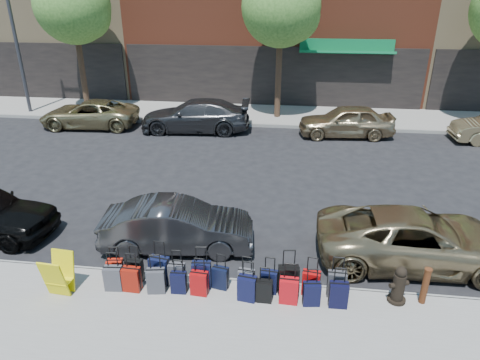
# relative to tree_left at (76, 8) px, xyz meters

# --- Properties ---
(ground) EXTENTS (120.00, 120.00, 0.00)m
(ground) POSITION_rel_tree_left_xyz_m (9.86, -9.50, -5.41)
(ground) COLOR black
(ground) RESTS_ON ground
(sidewalk_near) EXTENTS (60.00, 4.00, 0.15)m
(sidewalk_near) POSITION_rel_tree_left_xyz_m (9.86, -16.00, -5.34)
(sidewalk_near) COLOR gray
(sidewalk_near) RESTS_ON ground
(sidewalk_far) EXTENTS (60.00, 4.00, 0.15)m
(sidewalk_far) POSITION_rel_tree_left_xyz_m (9.86, 0.50, -5.34)
(sidewalk_far) COLOR gray
(sidewalk_far) RESTS_ON ground
(curb_near) EXTENTS (60.00, 0.08, 0.15)m
(curb_near) POSITION_rel_tree_left_xyz_m (9.86, -13.98, -5.34)
(curb_near) COLOR gray
(curb_near) RESTS_ON ground
(curb_far) EXTENTS (60.00, 0.08, 0.15)m
(curb_far) POSITION_rel_tree_left_xyz_m (9.86, -1.52, -5.34)
(curb_far) COLOR gray
(curb_far) RESTS_ON ground
(tree_left) EXTENTS (3.80, 3.80, 7.27)m
(tree_left) POSITION_rel_tree_left_xyz_m (0.00, 0.00, 0.00)
(tree_left) COLOR black
(tree_left) RESTS_ON sidewalk_far
(tree_center) EXTENTS (3.80, 3.80, 7.27)m
(tree_center) POSITION_rel_tree_left_xyz_m (10.50, 0.00, 0.00)
(tree_center) COLOR black
(tree_center) RESTS_ON sidewalk_far
(streetlight) EXTENTS (2.59, 0.18, 8.00)m
(streetlight) POSITION_rel_tree_left_xyz_m (-2.94, -0.70, -0.75)
(streetlight) COLOR #333338
(streetlight) RESTS_ON sidewalk_far
(suitcase_front_0) EXTENTS (0.38, 0.25, 0.86)m
(suitcase_front_0) POSITION_rel_tree_left_xyz_m (7.34, -14.34, -4.99)
(suitcase_front_0) COLOR #B01A0B
(suitcase_front_0) RESTS_ON sidewalk_near
(suitcase_front_1) EXTENTS (0.39, 0.24, 0.91)m
(suitcase_front_1) POSITION_rel_tree_left_xyz_m (7.79, -14.30, -4.98)
(suitcase_front_1) COLOR black
(suitcase_front_1) RESTS_ON sidewalk_near
(suitcase_front_2) EXTENTS (0.47, 0.30, 1.06)m
(suitcase_front_2) POSITION_rel_tree_left_xyz_m (8.39, -14.30, -4.93)
(suitcase_front_2) COLOR black
(suitcase_front_2) RESTS_ON sidewalk_near
(suitcase_front_3) EXTENTS (0.37, 0.20, 0.89)m
(suitcase_front_3) POSITION_rel_tree_left_xyz_m (8.80, -14.34, -4.98)
(suitcase_front_3) COLOR #3E3E44
(suitcase_front_3) RESTS_ON sidewalk_near
(suitcase_front_4) EXTENTS (0.44, 0.27, 1.02)m
(suitcase_front_4) POSITION_rel_tree_left_xyz_m (9.36, -14.32, -4.94)
(suitcase_front_4) COLOR black
(suitcase_front_4) RESTS_ON sidewalk_near
(suitcase_front_5) EXTENTS (0.39, 0.26, 0.86)m
(suitcase_front_5) POSITION_rel_tree_left_xyz_m (9.79, -14.31, -4.99)
(suitcase_front_5) COLOR black
(suitcase_front_5) RESTS_ON sidewalk_near
(suitcase_front_6) EXTENTS (0.38, 0.23, 0.86)m
(suitcase_front_6) POSITION_rel_tree_left_xyz_m (10.37, -14.34, -4.99)
(suitcase_front_6) COLOR #434349
(suitcase_front_6) RESTS_ON sidewalk_near
(suitcase_front_7) EXTENTS (0.38, 0.23, 0.88)m
(suitcase_front_7) POSITION_rel_tree_left_xyz_m (10.88, -14.32, -4.99)
(suitcase_front_7) COLOR black
(suitcase_front_7) RESTS_ON sidewalk_near
(suitcase_front_8) EXTENTS (0.48, 0.31, 1.07)m
(suitcase_front_8) POSITION_rel_tree_left_xyz_m (11.30, -14.29, -4.93)
(suitcase_front_8) COLOR black
(suitcase_front_8) RESTS_ON sidewalk_near
(suitcase_front_9) EXTENTS (0.41, 0.26, 0.92)m
(suitcase_front_9) POSITION_rel_tree_left_xyz_m (11.80, -14.27, -4.97)
(suitcase_front_9) COLOR #A00A0B
(suitcase_front_9) RESTS_ON sidewalk_near
(suitcase_front_10) EXTENTS (0.40, 0.23, 0.96)m
(suitcase_front_10) POSITION_rel_tree_left_xyz_m (12.35, -14.25, -4.96)
(suitcase_front_10) COLOR #333337
(suitcase_front_10) RESTS_ON sidewalk_near
(suitcase_back_0) EXTENTS (0.41, 0.26, 0.93)m
(suitcase_back_0) POSITION_rel_tree_left_xyz_m (7.43, -14.66, -4.97)
(suitcase_back_0) COLOR #3E3E43
(suitcase_back_0) RESTS_ON sidewalk_near
(suitcase_back_1) EXTENTS (0.39, 0.24, 0.92)m
(suitcase_back_1) POSITION_rel_tree_left_xyz_m (7.85, -14.64, -4.97)
(suitcase_back_1) COLOR maroon
(suitcase_back_1) RESTS_ON sidewalk_near
(suitcase_back_2) EXTENTS (0.42, 0.29, 0.93)m
(suitcase_back_2) POSITION_rel_tree_left_xyz_m (8.40, -14.63, -4.97)
(suitcase_back_2) COLOR #3B3B40
(suitcase_back_2) RESTS_ON sidewalk_near
(suitcase_back_3) EXTENTS (0.35, 0.21, 0.81)m
(suitcase_back_3) POSITION_rel_tree_left_xyz_m (8.90, -14.58, -5.01)
(suitcase_back_3) COLOR black
(suitcase_back_3) RESTS_ON sidewalk_near
(suitcase_back_4) EXTENTS (0.39, 0.24, 0.89)m
(suitcase_back_4) POSITION_rel_tree_left_xyz_m (9.37, -14.58, -4.98)
(suitcase_back_4) COLOR #9A090B
(suitcase_back_4) RESTS_ON sidewalk_near
(suitcase_back_6) EXTENTS (0.42, 0.28, 0.94)m
(suitcase_back_6) POSITION_rel_tree_left_xyz_m (10.43, -14.63, -4.97)
(suitcase_back_6) COLOR black
(suitcase_back_6) RESTS_ON sidewalk_near
(suitcase_back_7) EXTENTS (0.35, 0.21, 0.83)m
(suitcase_back_7) POSITION_rel_tree_left_xyz_m (10.79, -14.63, -5.00)
(suitcase_back_7) COLOR black
(suitcase_back_7) RESTS_ON sidewalk_near
(suitcase_back_8) EXTENTS (0.41, 0.24, 0.95)m
(suitcase_back_8) POSITION_rel_tree_left_xyz_m (11.32, -14.60, -4.97)
(suitcase_back_8) COLOR #B30B12
(suitcase_back_8) RESTS_ON sidewalk_near
(suitcase_back_9) EXTENTS (0.39, 0.25, 0.86)m
(suitcase_back_9) POSITION_rel_tree_left_xyz_m (11.80, -14.61, -4.99)
(suitcase_back_9) COLOR black
(suitcase_back_9) RESTS_ON sidewalk_near
(suitcase_back_10) EXTENTS (0.40, 0.24, 0.93)m
(suitcase_back_10) POSITION_rel_tree_left_xyz_m (12.36, -14.59, -4.97)
(suitcase_back_10) COLOR black
(suitcase_back_10) RESTS_ON sidewalk_near
(fire_hydrant) EXTENTS (0.44, 0.39, 0.87)m
(fire_hydrant) POSITION_rel_tree_left_xyz_m (13.64, -14.27, -4.86)
(fire_hydrant) COLOR black
(fire_hydrant) RESTS_ON sidewalk_near
(bollard) EXTENTS (0.16, 0.16, 0.86)m
(bollard) POSITION_rel_tree_left_xyz_m (14.18, -14.25, -4.82)
(bollard) COLOR #38190C
(bollard) RESTS_ON sidewalk_near
(display_rack) EXTENTS (0.57, 0.62, 0.94)m
(display_rack) POSITION_rel_tree_left_xyz_m (6.32, -14.93, -4.80)
(display_rack) COLOR yellow
(display_rack) RESTS_ON sidewalk_near
(car_near_1) EXTENTS (4.09, 1.82, 1.30)m
(car_near_1) POSITION_rel_tree_left_xyz_m (8.36, -12.60, -4.76)
(car_near_1) COLOR #343436
(car_near_1) RESTS_ON ground
(car_near_2) EXTENTS (4.91, 2.37, 1.35)m
(car_near_2) POSITION_rel_tree_left_xyz_m (14.39, -12.47, -4.74)
(car_near_2) COLOR #927F5A
(car_near_2) RESTS_ON ground
(car_far_0) EXTENTS (4.88, 2.52, 1.32)m
(car_far_0) POSITION_rel_tree_left_xyz_m (1.20, -2.54, -4.75)
(car_far_0) COLOR #96885C
(car_far_0) RESTS_ON ground
(car_far_1) EXTENTS (5.33, 2.48, 1.51)m
(car_far_1) POSITION_rel_tree_left_xyz_m (6.55, -2.53, -4.66)
(car_far_1) COLOR #343436
(car_far_1) RESTS_ON ground
(car_far_2) EXTENTS (4.43, 2.09, 1.47)m
(car_far_2) POSITION_rel_tree_left_xyz_m (13.65, -2.45, -4.68)
(car_far_2) COLOR tan
(car_far_2) RESTS_ON ground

